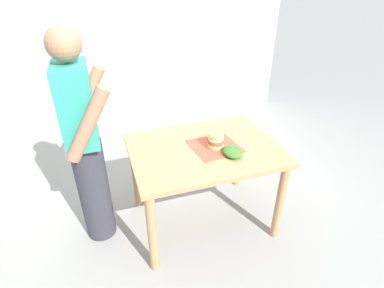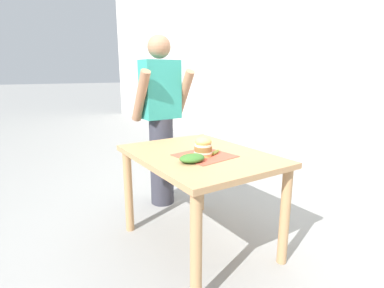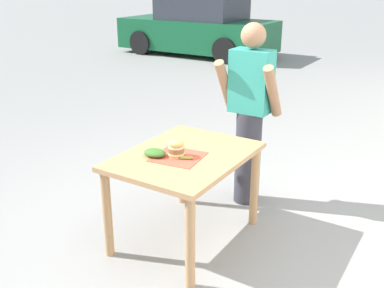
{
  "view_description": "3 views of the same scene",
  "coord_description": "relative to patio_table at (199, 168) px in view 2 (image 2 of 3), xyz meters",
  "views": [
    {
      "loc": [
        -1.89,
        0.72,
        1.97
      ],
      "look_at": [
        0.0,
        0.1,
        0.81
      ],
      "focal_mm": 28.0,
      "sensor_mm": 36.0,
      "label": 1
    },
    {
      "loc": [
        -1.22,
        -1.77,
        1.34
      ],
      "look_at": [
        0.0,
        0.1,
        0.81
      ],
      "focal_mm": 28.0,
      "sensor_mm": 36.0,
      "label": 2
    },
    {
      "loc": [
        1.77,
        -2.72,
        2.07
      ],
      "look_at": [
        0.0,
        0.1,
        0.81
      ],
      "focal_mm": 42.0,
      "sensor_mm": 36.0,
      "label": 3
    }
  ],
  "objects": [
    {
      "name": "sandwich",
      "position": [
        -0.03,
        -0.09,
        0.19
      ],
      "size": [
        0.13,
        0.13,
        0.18
      ],
      "color": "#E5B25B",
      "rests_on": "serving_paper"
    },
    {
      "name": "diner_across_table",
      "position": [
        0.13,
        0.87,
        0.25
      ],
      "size": [
        0.55,
        0.35,
        1.69
      ],
      "color": "#33333D",
      "rests_on": "ground"
    },
    {
      "name": "pickle_spear",
      "position": [
        0.08,
        -0.1,
        0.13
      ],
      "size": [
        0.09,
        0.06,
        0.02
      ],
      "primitive_type": "cylinder",
      "rotation": [
        0.0,
        1.57,
        0.5
      ],
      "color": "#8EA83D",
      "rests_on": "serving_paper"
    },
    {
      "name": "patio_table",
      "position": [
        0.0,
        0.0,
        0.0
      ],
      "size": [
        0.87,
        1.16,
        0.76
      ],
      "color": "tan",
      "rests_on": "ground"
    },
    {
      "name": "ground_plane",
      "position": [
        0.0,
        0.0,
        -0.64
      ],
      "size": [
        80.0,
        80.0,
        0.0
      ],
      "primitive_type": "plane",
      "color": "gray"
    },
    {
      "name": "parked_car_near_curb",
      "position": [
        7.13,
        7.45,
        0.08
      ],
      "size": [
        4.21,
        1.85,
        1.6
      ],
      "color": "#145933",
      "rests_on": "ground"
    },
    {
      "name": "side_salad",
      "position": [
        -0.17,
        -0.16,
        0.15
      ],
      "size": [
        0.18,
        0.14,
        0.06
      ],
      "primitive_type": "ellipsoid",
      "color": "#386B28",
      "rests_on": "patio_table"
    },
    {
      "name": "serving_paper",
      "position": [
        -0.01,
        -0.08,
        0.12
      ],
      "size": [
        0.4,
        0.4,
        0.0
      ],
      "primitive_type": "cube",
      "rotation": [
        0.0,
        0.0,
        0.13
      ],
      "color": "#D64C38",
      "rests_on": "patio_table"
    }
  ]
}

